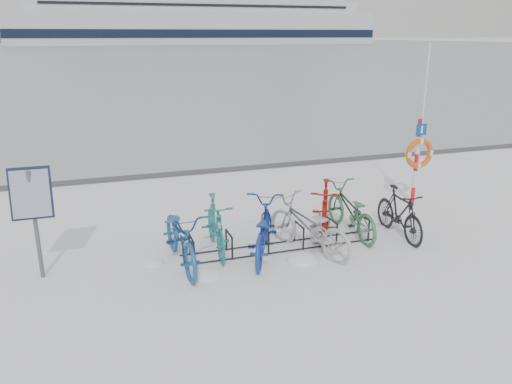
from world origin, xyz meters
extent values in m
plane|color=white|center=(0.00, 0.00, 0.00)|extent=(900.00, 900.00, 0.00)
cube|color=#9DA9B1|center=(0.00, 155.00, 0.01)|extent=(400.00, 298.00, 0.02)
cube|color=#3F3F42|center=(0.00, 5.90, 0.05)|extent=(400.00, 0.25, 0.10)
cylinder|color=black|center=(-1.80, -0.22, 0.22)|extent=(0.04, 0.04, 0.44)
cylinder|color=black|center=(-1.80, 0.22, 0.22)|extent=(0.04, 0.04, 0.44)
cylinder|color=black|center=(-1.80, 0.00, 0.44)|extent=(0.04, 0.44, 0.04)
cylinder|color=black|center=(-1.08, -0.22, 0.22)|extent=(0.04, 0.04, 0.44)
cylinder|color=black|center=(-1.08, 0.22, 0.22)|extent=(0.04, 0.04, 0.44)
cylinder|color=black|center=(-1.08, 0.00, 0.44)|extent=(0.04, 0.44, 0.04)
cylinder|color=black|center=(-0.36, -0.22, 0.22)|extent=(0.04, 0.04, 0.44)
cylinder|color=black|center=(-0.36, 0.22, 0.22)|extent=(0.04, 0.04, 0.44)
cylinder|color=black|center=(-0.36, 0.00, 0.44)|extent=(0.04, 0.44, 0.04)
cylinder|color=black|center=(0.36, -0.22, 0.22)|extent=(0.04, 0.04, 0.44)
cylinder|color=black|center=(0.36, 0.22, 0.22)|extent=(0.04, 0.04, 0.44)
cylinder|color=black|center=(0.36, 0.00, 0.44)|extent=(0.04, 0.44, 0.04)
cylinder|color=black|center=(1.08, -0.22, 0.22)|extent=(0.04, 0.04, 0.44)
cylinder|color=black|center=(1.08, 0.22, 0.22)|extent=(0.04, 0.04, 0.44)
cylinder|color=black|center=(1.08, 0.00, 0.44)|extent=(0.04, 0.44, 0.04)
cylinder|color=black|center=(1.80, -0.22, 0.22)|extent=(0.04, 0.04, 0.44)
cylinder|color=black|center=(1.80, 0.22, 0.22)|extent=(0.04, 0.04, 0.44)
cylinder|color=black|center=(1.80, 0.00, 0.44)|extent=(0.04, 0.44, 0.04)
cylinder|color=black|center=(0.00, -0.22, 0.02)|extent=(4.00, 0.03, 0.03)
cylinder|color=black|center=(0.00, 0.22, 0.02)|extent=(4.00, 0.03, 0.03)
cylinder|color=#595B5E|center=(-4.40, 0.14, 0.96)|extent=(0.07, 0.07, 1.91)
cube|color=black|center=(-4.40, 0.11, 1.54)|extent=(0.66, 0.25, 0.86)
cube|color=#8C99AD|center=(-4.40, 0.07, 1.54)|extent=(0.60, 0.18, 0.77)
cylinder|color=red|center=(4.04, 1.50, 0.21)|extent=(0.10, 0.10, 0.42)
cylinder|color=silver|center=(4.04, 1.50, 0.64)|extent=(0.10, 0.10, 0.42)
cylinder|color=red|center=(4.04, 1.50, 1.06)|extent=(0.10, 0.10, 0.42)
cylinder|color=silver|center=(4.04, 1.50, 1.48)|extent=(0.10, 0.10, 0.42)
cylinder|color=red|center=(4.04, 1.50, 1.91)|extent=(0.10, 0.10, 0.42)
torus|color=#D85414|center=(4.04, 1.41, 1.30)|extent=(0.74, 0.13, 0.74)
cube|color=#0D3E91|center=(4.04, 1.42, 1.88)|extent=(0.27, 0.03, 0.27)
cylinder|color=silver|center=(4.14, 1.55, 1.93)|extent=(0.03, 0.03, 3.85)
cube|color=silver|center=(40.90, 198.78, 6.11)|extent=(142.46, 26.46, 12.21)
cube|color=black|center=(40.90, 185.50, 4.07)|extent=(142.46, 0.30, 3.05)
cube|color=black|center=(40.90, 212.05, 4.07)|extent=(142.46, 0.30, 3.05)
cube|color=silver|center=(40.90, 198.78, 14.25)|extent=(127.19, 24.42, 4.07)
imported|color=#1B4D88|center=(-2.01, -0.10, 0.57)|extent=(0.88, 2.22, 1.14)
imported|color=#207374|center=(-1.27, 0.27, 0.55)|extent=(0.66, 1.88, 1.11)
imported|color=navy|center=(-0.47, -0.18, 0.55)|extent=(1.53, 2.20, 1.09)
imported|color=#9FA3A7|center=(0.42, -0.30, 0.55)|extent=(1.51, 2.20, 1.09)
imported|color=maroon|center=(1.03, 0.26, 0.60)|extent=(1.40, 2.02, 1.19)
imported|color=#386B48|center=(1.63, 0.29, 0.54)|extent=(0.72, 2.05, 1.08)
imported|color=black|center=(2.53, -0.17, 0.53)|extent=(0.57, 1.78, 1.06)
ellipsoid|color=white|center=(-1.68, -0.69, 0.00)|extent=(0.55, 0.55, 0.19)
ellipsoid|color=white|center=(-2.50, 0.08, 0.00)|extent=(0.38, 0.38, 0.13)
ellipsoid|color=white|center=(2.85, 0.13, 0.00)|extent=(0.44, 0.44, 0.16)
ellipsoid|color=white|center=(0.16, -0.63, 0.00)|extent=(0.63, 0.63, 0.22)
ellipsoid|color=white|center=(0.39, 0.69, 0.00)|extent=(0.34, 0.34, 0.12)
ellipsoid|color=white|center=(1.30, 0.70, 0.00)|extent=(0.43, 0.43, 0.15)
camera|label=1|loc=(-3.32, -8.45, 4.04)|focal=35.00mm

